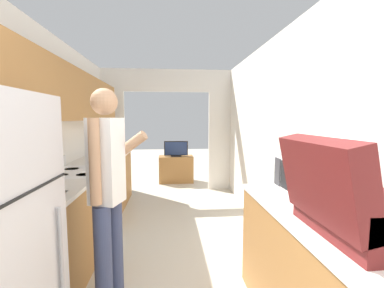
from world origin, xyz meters
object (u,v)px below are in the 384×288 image
range_oven (79,209)px  microwave (309,176)px  suitcase (347,202)px  tv_cabinet (176,169)px  television (176,149)px  person (107,193)px

range_oven → microwave: bearing=-27.4°
suitcase → microwave: bearing=75.4°
tv_cabinet → television: (-0.00, -0.04, 0.49)m
microwave → suitcase: bearing=-104.6°
suitcase → range_oven: bearing=137.6°
person → tv_cabinet: 4.14m
microwave → television: size_ratio=0.90×
tv_cabinet → television: 0.49m
range_oven → person: size_ratio=0.60×
television → range_oven: bearing=-111.9°
suitcase → television: suitcase is taller
microwave → person: bearing=176.6°
range_oven → tv_cabinet: (1.20, 3.03, -0.15)m
range_oven → suitcase: 2.72m
person → tv_cabinet: (0.63, 4.05, -0.63)m
range_oven → microwave: microwave is taller
microwave → television: microwave is taller
suitcase → microwave: (0.18, 0.68, -0.02)m
person → television: size_ratio=3.13×
range_oven → tv_cabinet: bearing=68.3°
person → television: person is taller
microwave → tv_cabinet: 4.31m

